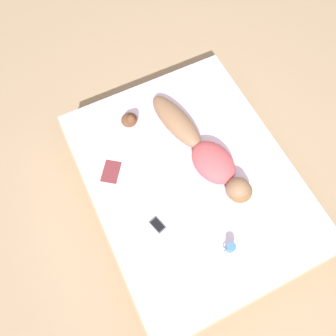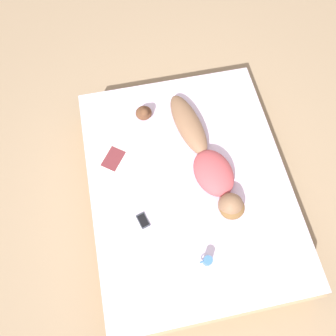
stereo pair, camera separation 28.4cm
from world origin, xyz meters
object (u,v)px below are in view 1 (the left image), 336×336
Objects in this scene: person at (203,151)px; coffee_mug at (230,248)px; open_magazine at (123,174)px; cell_phone at (158,225)px.

coffee_mug is (0.20, 0.82, -0.04)m from person.
cell_phone is at bearing 134.56° from open_magazine.
person is 0.75m from cell_phone.
person is 8.91× the size of cell_phone.
person is 12.86× the size of coffee_mug.
open_magazine is (0.71, -0.15, -0.09)m from person.
coffee_mug is (-0.51, 0.97, 0.05)m from open_magazine.
cell_phone is at bearing -44.49° from coffee_mug.
open_magazine is 1.10m from coffee_mug.
person reaches higher than open_magazine.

